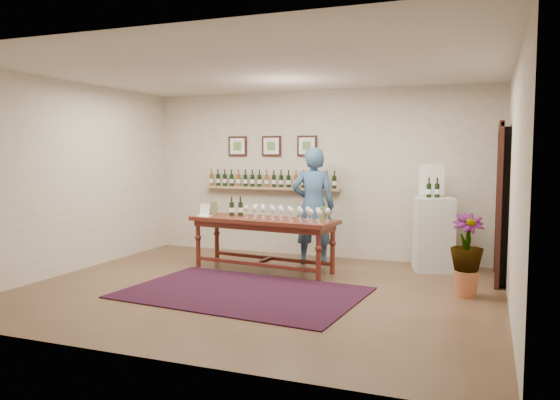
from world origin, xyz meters
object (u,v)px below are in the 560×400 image
(tasting_table, at_px, (263,226))
(display_pedestal, at_px, (433,234))
(potted_plant, at_px, (467,255))
(person, at_px, (313,206))

(tasting_table, xyz_separation_m, display_pedestal, (2.38, 0.91, -0.12))
(display_pedestal, bearing_deg, potted_plant, -69.34)
(display_pedestal, bearing_deg, person, -173.96)
(display_pedestal, distance_m, potted_plant, 1.50)
(tasting_table, bearing_deg, potted_plant, -2.61)
(tasting_table, relative_size, potted_plant, 2.61)
(tasting_table, height_order, display_pedestal, display_pedestal)
(tasting_table, relative_size, display_pedestal, 2.09)
(display_pedestal, bearing_deg, tasting_table, -158.98)
(display_pedestal, xyz_separation_m, potted_plant, (0.53, -1.40, -0.03))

